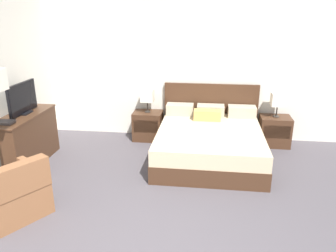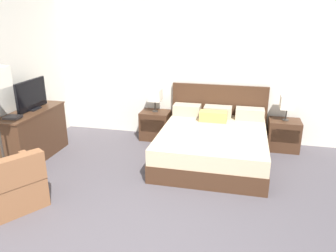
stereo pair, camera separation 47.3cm
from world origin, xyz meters
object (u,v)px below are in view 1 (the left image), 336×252
object	(u,v)px
table_lamp_right	(278,100)
book_red_cover	(5,122)
nightstand_right	(274,131)
dresser	(26,139)
armchair_by_window	(14,195)
tv	(23,99)
bed	(209,141)
table_lamp_left	(147,96)
nightstand_left	(148,126)

from	to	relation	value
table_lamp_right	book_red_cover	bearing A→B (deg)	-157.01
nightstand_right	dresser	distance (m)	4.37
table_lamp_right	armchair_by_window	world-z (taller)	table_lamp_right
nightstand_right	armchair_by_window	distance (m)	4.46
table_lamp_right	tv	xyz separation A→B (m)	(-4.15, -1.27, 0.20)
bed	nightstand_right	size ratio (longest dim) A/B	3.71
nightstand_right	tv	world-z (taller)	tv
tv	armchair_by_window	world-z (taller)	tv
armchair_by_window	book_red_cover	bearing A→B (deg)	123.04
tv	table_lamp_left	bearing A→B (deg)	35.85
table_lamp_left	tv	distance (m)	2.17
nightstand_left	table_lamp_right	xyz separation A→B (m)	(2.40, 0.00, 0.60)
nightstand_left	tv	world-z (taller)	tv
nightstand_left	tv	xyz separation A→B (m)	(-1.75, -1.26, 0.80)
bed	book_red_cover	xyz separation A→B (m)	(-2.96, -1.05, 0.56)
nightstand_left	table_lamp_right	distance (m)	2.47
nightstand_right	tv	xyz separation A→B (m)	(-4.15, -1.26, 0.80)
bed	table_lamp_left	world-z (taller)	bed
bed	table_lamp_left	size ratio (longest dim) A/B	4.58
tv	armchair_by_window	xyz separation A→B (m)	(0.63, -1.48, -0.79)
nightstand_left	table_lamp_left	distance (m)	0.60
nightstand_right	table_lamp_right	bearing A→B (deg)	90.00
nightstand_right	dresser	xyz separation A→B (m)	(-4.15, -1.34, 0.15)
table_lamp_left	table_lamp_right	world-z (taller)	same
table_lamp_left	tv	size ratio (longest dim) A/B	0.59
nightstand_right	table_lamp_left	distance (m)	2.47
nightstand_left	book_red_cover	xyz separation A→B (m)	(-1.76, -1.76, 0.58)
nightstand_left	nightstand_right	size ratio (longest dim) A/B	1.00
nightstand_right	armchair_by_window	xyz separation A→B (m)	(-3.52, -2.74, 0.01)
dresser	book_red_cover	bearing A→B (deg)	-91.20
bed	armchair_by_window	distance (m)	3.08
armchair_by_window	nightstand_right	bearing A→B (deg)	37.91
book_red_cover	nightstand_left	bearing A→B (deg)	45.01
bed	nightstand_left	world-z (taller)	bed
nightstand_left	armchair_by_window	xyz separation A→B (m)	(-1.13, -2.74, 0.01)
table_lamp_left	armchair_by_window	distance (m)	3.02
table_lamp_left	nightstand_left	bearing A→B (deg)	-90.00
table_lamp_right	table_lamp_left	bearing A→B (deg)	180.00
tv	armchair_by_window	size ratio (longest dim) A/B	0.80
nightstand_right	table_lamp_right	distance (m)	0.60
nightstand_right	dresser	bearing A→B (deg)	-162.07
nightstand_right	tv	distance (m)	4.41
nightstand_left	tv	distance (m)	2.30
bed	nightstand_right	xyz separation A→B (m)	(1.20, 0.72, -0.02)
nightstand_left	armchair_by_window	bearing A→B (deg)	-112.31
bed	nightstand_left	size ratio (longest dim) A/B	3.71
table_lamp_right	armchair_by_window	bearing A→B (deg)	-142.07
nightstand_right	dresser	world-z (taller)	dresser
table_lamp_right	armchair_by_window	distance (m)	4.50
nightstand_right	table_lamp_right	world-z (taller)	table_lamp_right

